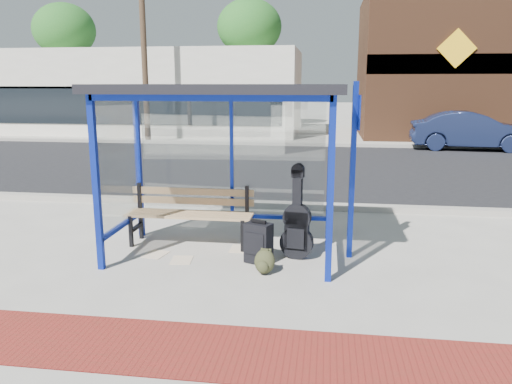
# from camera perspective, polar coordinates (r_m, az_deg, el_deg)

# --- Properties ---
(ground) EXTENTS (120.00, 120.00, 0.00)m
(ground) POSITION_cam_1_polar(r_m,az_deg,el_deg) (7.28, -3.79, -7.23)
(ground) COLOR #B2ADA0
(ground) RESTS_ON ground
(brick_paver_strip) EXTENTS (60.00, 1.00, 0.01)m
(brick_paver_strip) POSITION_cam_1_polar(r_m,az_deg,el_deg) (4.98, -10.18, -17.04)
(brick_paver_strip) COLOR maroon
(brick_paver_strip) RESTS_ON ground
(curb_near) EXTENTS (60.00, 0.25, 0.12)m
(curb_near) POSITION_cam_1_polar(r_m,az_deg,el_deg) (10.00, -0.41, -1.40)
(curb_near) COLOR gray
(curb_near) RESTS_ON ground
(street_asphalt) EXTENTS (60.00, 10.00, 0.00)m
(street_asphalt) POSITION_cam_1_polar(r_m,az_deg,el_deg) (14.98, 2.46, 2.97)
(street_asphalt) COLOR black
(street_asphalt) RESTS_ON ground
(curb_far) EXTENTS (60.00, 0.25, 0.12)m
(curb_far) POSITION_cam_1_polar(r_m,az_deg,el_deg) (20.00, 3.91, 5.48)
(curb_far) COLOR gray
(curb_far) RESTS_ON ground
(far_sidewalk) EXTENTS (60.00, 4.00, 0.01)m
(far_sidewalk) POSITION_cam_1_polar(r_m,az_deg,el_deg) (21.89, 4.28, 5.92)
(far_sidewalk) COLOR #B2ADA0
(far_sidewalk) RESTS_ON ground
(bus_shelter) EXTENTS (3.30, 1.80, 2.42)m
(bus_shelter) POSITION_cam_1_polar(r_m,az_deg,el_deg) (6.94, -3.92, 9.31)
(bus_shelter) COLOR #0E239F
(bus_shelter) RESTS_ON ground
(storefront_white) EXTENTS (18.00, 6.04, 4.00)m
(storefront_white) POSITION_cam_1_polar(r_m,az_deg,el_deg) (26.81, -15.13, 10.97)
(storefront_white) COLOR silver
(storefront_white) RESTS_ON ground
(storefront_brown) EXTENTS (10.00, 7.08, 6.40)m
(storefront_brown) POSITION_cam_1_polar(r_m,az_deg,el_deg) (26.05, 23.28, 13.04)
(storefront_brown) COLOR #59331E
(storefront_brown) RESTS_ON ground
(tree_left) EXTENTS (3.60, 3.60, 7.03)m
(tree_left) POSITION_cam_1_polar(r_m,az_deg,el_deg) (32.73, -21.06, 16.83)
(tree_left) COLOR #4C3826
(tree_left) RESTS_ON ground
(tree_mid) EXTENTS (3.60, 3.60, 7.03)m
(tree_mid) POSITION_cam_1_polar(r_m,az_deg,el_deg) (29.20, -0.76, 18.25)
(tree_mid) COLOR #4C3826
(tree_mid) RESTS_ON ground
(utility_pole_west) EXTENTS (1.60, 0.24, 8.00)m
(utility_pole_west) POSITION_cam_1_polar(r_m,az_deg,el_deg) (21.50, -12.73, 16.50)
(utility_pole_west) COLOR #4C3826
(utility_pole_west) RESTS_ON ground
(bench) EXTENTS (1.93, 0.47, 0.91)m
(bench) POSITION_cam_1_polar(r_m,az_deg,el_deg) (7.70, -7.52, -2.20)
(bench) COLOR black
(bench) RESTS_ON ground
(guitar_bag) EXTENTS (0.48, 0.21, 1.28)m
(guitar_bag) POSITION_cam_1_polar(r_m,az_deg,el_deg) (7.03, 4.70, -3.95)
(guitar_bag) COLOR black
(guitar_bag) RESTS_ON ground
(suitcase) EXTENTS (0.41, 0.33, 0.62)m
(suitcase) POSITION_cam_1_polar(r_m,az_deg,el_deg) (6.88, 0.28, -5.85)
(suitcase) COLOR black
(suitcase) RESTS_ON ground
(backpack) EXTENTS (0.30, 0.28, 0.33)m
(backpack) POSITION_cam_1_polar(r_m,az_deg,el_deg) (6.55, 0.97, -8.02)
(backpack) COLOR #2E301B
(backpack) RESTS_ON ground
(sign_post) EXTENTS (0.11, 0.31, 2.46)m
(sign_post) POSITION_cam_1_polar(r_m,az_deg,el_deg) (6.99, 11.07, 3.46)
(sign_post) COLOR navy
(sign_post) RESTS_ON ground
(newspaper_a) EXTENTS (0.35, 0.41, 0.01)m
(newspaper_a) POSITION_cam_1_polar(r_m,az_deg,el_deg) (7.43, -11.40, -7.00)
(newspaper_a) COLOR white
(newspaper_a) RESTS_ON ground
(newspaper_b) EXTENTS (0.33, 0.39, 0.01)m
(newspaper_b) POSITION_cam_1_polar(r_m,az_deg,el_deg) (7.14, -8.50, -7.70)
(newspaper_b) COLOR white
(newspaper_b) RESTS_ON ground
(newspaper_c) EXTENTS (0.30, 0.38, 0.01)m
(newspaper_c) POSITION_cam_1_polar(r_m,az_deg,el_deg) (7.52, -1.81, -6.52)
(newspaper_c) COLOR white
(newspaper_c) RESTS_ON ground
(parked_car) EXTENTS (4.40, 1.83, 1.42)m
(parked_car) POSITION_cam_1_polar(r_m,az_deg,el_deg) (20.27, 23.36, 6.44)
(parked_car) COLOR #172041
(parked_car) RESTS_ON ground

